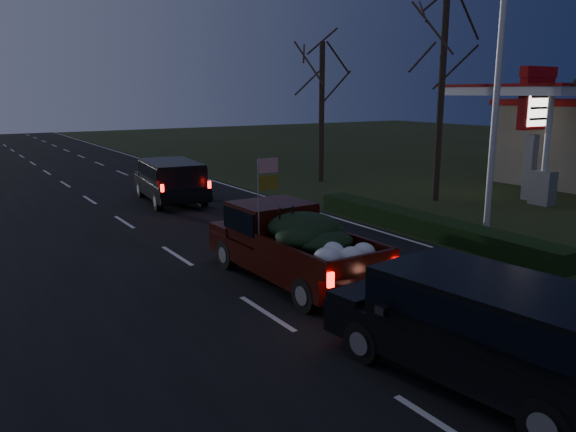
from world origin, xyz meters
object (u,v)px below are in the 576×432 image
rear_suv (488,321)px  light_pole (499,61)px  pickup_truck (291,240)px  lead_suv (171,177)px  gas_price_pylon (535,111)px

rear_suv → light_pole: bearing=31.0°
pickup_truck → lead_suv: (1.19, 11.12, 0.05)m
lead_suv → pickup_truck: bearing=-89.6°
lead_suv → rear_suv: same height
light_pole → gas_price_pylon: 7.36m
gas_price_pylon → pickup_truck: bearing=-166.5°
rear_suv → pickup_truck: bearing=81.1°
gas_price_pylon → lead_suv: (-13.19, 7.68, -2.70)m
pickup_truck → rear_suv: bearing=-92.6°
pickup_truck → lead_suv: pickup_truck is taller
light_pole → gas_price_pylon: bearing=24.7°
light_pole → lead_suv: bearing=122.1°
lead_suv → gas_price_pylon: bearing=-23.7°
pickup_truck → lead_suv: size_ratio=1.02×
gas_price_pylon → lead_suv: bearing=149.8°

